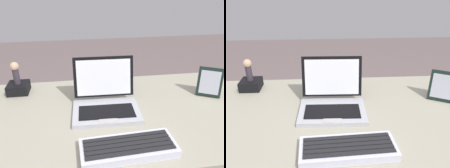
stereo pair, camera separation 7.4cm
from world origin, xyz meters
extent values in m
cube|color=#A19C88|center=(0.00, 0.00, 0.70)|extent=(1.32, 0.72, 0.03)
cylinder|color=black|center=(-0.60, 0.30, 0.34)|extent=(0.07, 0.07, 0.69)
cylinder|color=black|center=(0.60, 0.30, 0.34)|extent=(0.07, 0.07, 0.69)
cube|color=#AFB1BA|center=(-0.06, -0.01, 0.73)|extent=(0.29, 0.21, 0.02)
cube|color=black|center=(-0.06, -0.02, 0.74)|extent=(0.24, 0.12, 0.00)
cube|color=#B7AFB0|center=(-0.06, -0.09, 0.74)|extent=(0.08, 0.03, 0.00)
cube|color=black|center=(-0.06, 0.11, 0.84)|extent=(0.28, 0.06, 0.18)
cube|color=white|center=(-0.06, 0.11, 0.84)|extent=(0.25, 0.05, 0.16)
cube|color=#4CF259|center=(-0.06, 0.11, 0.82)|extent=(0.23, 0.01, 0.01)
cube|color=silver|center=(-0.02, -0.25, 0.74)|extent=(0.33, 0.14, 0.03)
cube|color=black|center=(-0.01, -0.29, 0.75)|extent=(0.30, 0.03, 0.00)
cube|color=black|center=(-0.01, -0.27, 0.75)|extent=(0.30, 0.03, 0.00)
cube|color=black|center=(-0.02, -0.25, 0.75)|extent=(0.30, 0.03, 0.00)
cube|color=black|center=(-0.02, -0.23, 0.75)|extent=(0.30, 0.03, 0.00)
cube|color=black|center=(-0.02, -0.21, 0.75)|extent=(0.30, 0.03, 0.00)
cube|color=black|center=(0.46, 0.08, 0.79)|extent=(0.12, 0.10, 0.14)
cube|color=#B2B4C3|center=(0.46, 0.08, 0.79)|extent=(0.10, 0.07, 0.11)
cube|color=black|center=(0.48, 0.11, 0.74)|extent=(0.02, 0.02, 0.03)
cube|color=black|center=(-0.48, 0.25, 0.75)|extent=(0.10, 0.10, 0.05)
cylinder|color=#37303B|center=(-0.48, 0.25, 0.81)|extent=(0.03, 0.03, 0.07)
sphere|color=tan|center=(-0.48, 0.25, 0.86)|extent=(0.04, 0.04, 0.04)
camera|label=1|loc=(-0.16, -0.84, 1.27)|focal=36.51mm
camera|label=2|loc=(-0.09, -0.85, 1.27)|focal=36.51mm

